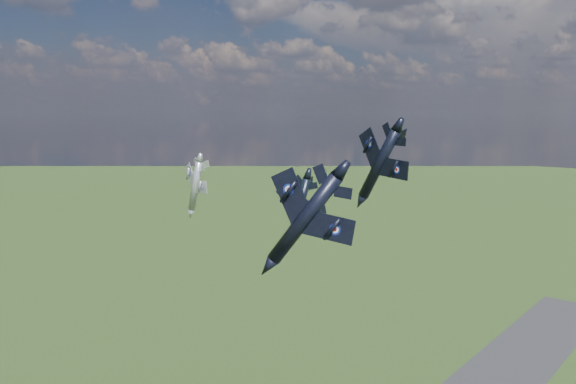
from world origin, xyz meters
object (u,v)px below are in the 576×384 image
Objects in this scene: jet_right_navy at (304,219)px; jet_lead_navy at (299,208)px; jet_left_silver at (195,186)px; jet_high_navy at (379,164)px.

jet_lead_navy is at bearing 111.47° from jet_right_navy.
jet_left_silver reaches higher than jet_lead_navy.
jet_lead_navy is 21.16m from jet_left_silver.
jet_right_navy is at bearing -58.43° from jet_lead_navy.
jet_right_navy is at bearing -13.49° from jet_left_silver.
jet_high_navy is (13.60, 1.33, 7.70)m from jet_lead_navy.
jet_high_navy is at bearing 89.08° from jet_right_navy.
jet_lead_navy is 15.68m from jet_high_navy.
jet_lead_navy is 35.49m from jet_right_navy.
jet_lead_navy is at bearing -161.81° from jet_high_navy.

